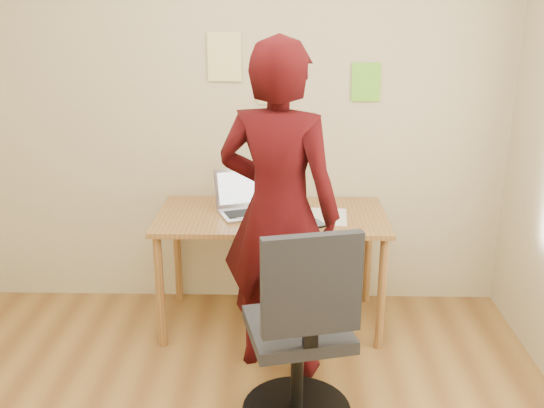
{
  "coord_description": "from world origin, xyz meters",
  "views": [
    {
      "loc": [
        0.3,
        -2.12,
        1.98
      ],
      "look_at": [
        0.23,
        0.95,
        0.95
      ],
      "focal_mm": 40.0,
      "sensor_mm": 36.0,
      "label": 1
    }
  ],
  "objects_px": {
    "person": "(279,213)",
    "laptop": "(247,204)",
    "phone": "(317,223)",
    "office_chair": "(301,342)",
    "desk": "(272,227)"
  },
  "relations": [
    {
      "from": "person",
      "to": "laptop",
      "type": "bearing_deg",
      "value": -49.84
    },
    {
      "from": "laptop",
      "to": "person",
      "type": "distance_m",
      "value": 0.57
    },
    {
      "from": "laptop",
      "to": "phone",
      "type": "relative_size",
      "value": 2.99
    },
    {
      "from": "laptop",
      "to": "person",
      "type": "xyz_separation_m",
      "value": [
        0.2,
        -0.52,
        0.12
      ]
    },
    {
      "from": "phone",
      "to": "desk",
      "type": "bearing_deg",
      "value": 121.26
    },
    {
      "from": "laptop",
      "to": "phone",
      "type": "distance_m",
      "value": 0.48
    },
    {
      "from": "desk",
      "to": "phone",
      "type": "bearing_deg",
      "value": -32.42
    },
    {
      "from": "office_chair",
      "to": "laptop",
      "type": "bearing_deg",
      "value": 93.4
    },
    {
      "from": "desk",
      "to": "office_chair",
      "type": "height_order",
      "value": "office_chair"
    },
    {
      "from": "desk",
      "to": "laptop",
      "type": "height_order",
      "value": "laptop"
    },
    {
      "from": "desk",
      "to": "laptop",
      "type": "relative_size",
      "value": 3.19
    },
    {
      "from": "phone",
      "to": "office_chair",
      "type": "bearing_deg",
      "value": -123.83
    },
    {
      "from": "office_chair",
      "to": "phone",
      "type": "bearing_deg",
      "value": 69.03
    },
    {
      "from": "office_chair",
      "to": "person",
      "type": "bearing_deg",
      "value": 89.0
    },
    {
      "from": "desk",
      "to": "person",
      "type": "distance_m",
      "value": 0.55
    }
  ]
}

